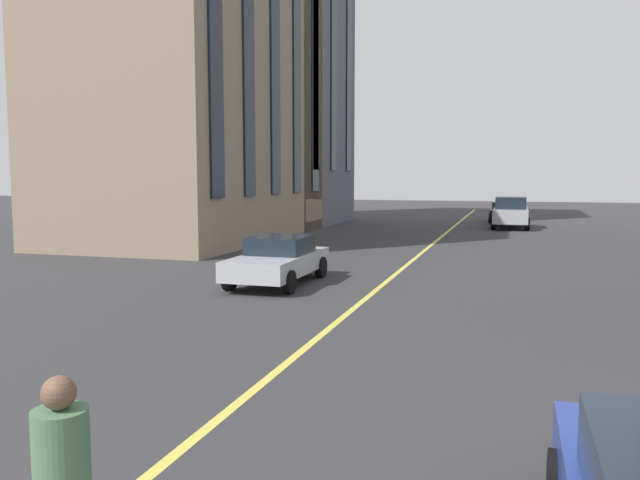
# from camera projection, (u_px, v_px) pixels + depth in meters

# --- Properties ---
(lane_centre_line) EXTENTS (80.00, 0.16, 0.01)m
(lane_centre_line) POSITION_uv_depth(u_px,v_px,m) (400.00, 271.00, 21.04)
(lane_centre_line) COLOR #D8C64C
(lane_centre_line) RESTS_ON ground_plane
(car_black_parked_a) EXTENTS (4.40, 1.95, 1.37)m
(car_black_parked_a) POSITION_uv_depth(u_px,v_px,m) (505.00, 212.00, 43.02)
(car_black_parked_a) COLOR black
(car_black_parked_a) RESTS_ON ground_plane
(car_silver_trailing) EXTENTS (4.40, 1.95, 1.37)m
(car_silver_trailing) POSITION_uv_depth(u_px,v_px,m) (278.00, 259.00, 18.53)
(car_silver_trailing) COLOR #B7BABF
(car_silver_trailing) RESTS_ON ground_plane
(car_silver_near) EXTENTS (4.70, 2.14, 1.88)m
(car_silver_near) POSITION_uv_depth(u_px,v_px,m) (511.00, 212.00, 37.99)
(car_silver_near) COLOR #B7BABF
(car_silver_near) RESTS_ON ground_plane
(building_left_near) EXTENTS (15.66, 8.44, 16.10)m
(building_left_near) POSITION_uv_depth(u_px,v_px,m) (195.00, 75.00, 31.27)
(building_left_near) COLOR gray
(building_left_near) RESTS_ON ground_plane
(building_left_far) EXTENTS (11.29, 12.14, 24.78)m
(building_left_far) POSITION_uv_depth(u_px,v_px,m) (243.00, 31.00, 40.96)
(building_left_far) COLOR #565B66
(building_left_far) RESTS_ON ground_plane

